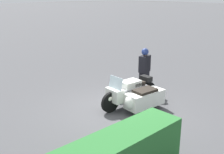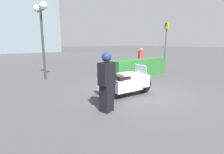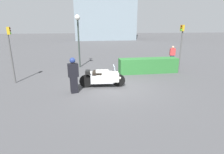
# 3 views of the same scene
# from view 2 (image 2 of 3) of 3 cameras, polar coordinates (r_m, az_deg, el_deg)

# --- Properties ---
(ground_plane) EXTENTS (160.00, 160.00, 0.00)m
(ground_plane) POSITION_cam_2_polar(r_m,az_deg,el_deg) (7.08, 8.22, -5.35)
(ground_plane) COLOR #424244
(police_motorcycle) EXTENTS (2.44, 1.33, 1.17)m
(police_motorcycle) POSITION_cam_2_polar(r_m,az_deg,el_deg) (6.75, 3.74, -1.86)
(police_motorcycle) COLOR black
(police_motorcycle) RESTS_ON ground
(officer_rider) EXTENTS (0.53, 0.39, 1.74)m
(officer_rider) POSITION_cam_2_polar(r_m,az_deg,el_deg) (5.02, -1.78, -1.27)
(officer_rider) COLOR black
(officer_rider) RESTS_ON ground
(hedge_bush_curbside) EXTENTS (4.10, 0.89, 1.02)m
(hedge_bush_curbside) POSITION_cam_2_polar(r_m,az_deg,el_deg) (10.71, 8.85, 3.06)
(hedge_bush_curbside) COLOR #28662D
(hedge_bush_curbside) RESTS_ON ground
(twin_lamp_post) EXTENTS (0.37, 1.37, 3.96)m
(twin_lamp_post) POSITION_cam_2_polar(r_m,az_deg,el_deg) (10.15, -22.13, 16.71)
(twin_lamp_post) COLOR #2D3833
(twin_lamp_post) RESTS_ON ground
(traffic_light_near) EXTENTS (0.22, 0.28, 3.24)m
(traffic_light_near) POSITION_cam_2_polar(r_m,az_deg,el_deg) (12.05, 17.15, 11.40)
(traffic_light_near) COLOR #4C4C4C
(traffic_light_near) RESTS_ON ground
(pedestrian_bystander) EXTENTS (0.49, 0.36, 1.55)m
(pedestrian_bystander) POSITION_cam_2_polar(r_m,az_deg,el_deg) (14.70, 9.45, 6.27)
(pedestrian_bystander) COLOR #191E38
(pedestrian_bystander) RESTS_ON ground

